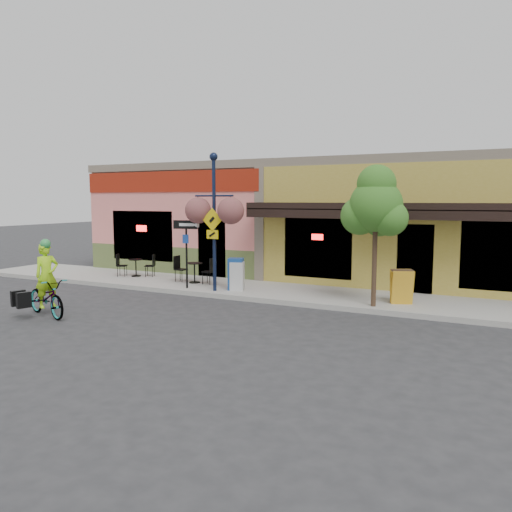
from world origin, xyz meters
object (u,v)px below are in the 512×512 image
(bicycle, at_px, (47,297))
(newspaper_box_grey, at_px, (237,276))
(cyclist_rider, at_px, (47,285))
(street_tree, at_px, (375,235))
(building, at_px, (323,219))
(lamp_post, at_px, (214,222))
(one_way_sign, at_px, (187,254))
(newspaper_box_blue, at_px, (236,274))

(bicycle, distance_m, newspaper_box_grey, 5.74)
(bicycle, relative_size, cyclist_rider, 1.14)
(street_tree, bearing_deg, building, 119.32)
(lamp_post, bearing_deg, bicycle, -118.34)
(bicycle, bearing_deg, newspaper_box_grey, -14.75)
(lamp_post, distance_m, one_way_sign, 1.51)
(newspaper_box_blue, height_order, street_tree, street_tree)
(street_tree, bearing_deg, newspaper_box_grey, 173.83)
(newspaper_box_blue, bearing_deg, one_way_sign, 178.36)
(lamp_post, bearing_deg, newspaper_box_grey, 36.45)
(bicycle, bearing_deg, building, -1.82)
(cyclist_rider, bearing_deg, one_way_sign, 0.41)
(one_way_sign, bearing_deg, newspaper_box_blue, 7.97)
(newspaper_box_blue, relative_size, street_tree, 0.26)
(one_way_sign, relative_size, newspaper_box_grey, 2.45)
(lamp_post, distance_m, street_tree, 5.11)
(cyclist_rider, xyz_separation_m, lamp_post, (2.42, 4.44, 1.50))
(lamp_post, relative_size, newspaper_box_blue, 4.26)
(one_way_sign, height_order, newspaper_box_blue, one_way_sign)
(newspaper_box_blue, distance_m, street_tree, 4.83)
(bicycle, bearing_deg, newspaper_box_blue, -13.98)
(one_way_sign, bearing_deg, lamp_post, -8.03)
(lamp_post, bearing_deg, building, 78.93)
(cyclist_rider, bearing_deg, street_tree, -42.42)
(cyclist_rider, bearing_deg, building, -1.59)
(bicycle, distance_m, lamp_post, 5.40)
(building, bearing_deg, street_tree, -60.68)
(lamp_post, height_order, one_way_sign, lamp_post)
(building, relative_size, one_way_sign, 8.12)
(building, distance_m, newspaper_box_grey, 6.42)
(one_way_sign, height_order, newspaper_box_grey, one_way_sign)
(newspaper_box_grey, bearing_deg, building, 64.21)
(building, distance_m, one_way_sign, 7.09)
(one_way_sign, xyz_separation_m, street_tree, (6.17, -0.06, 0.82))
(newspaper_box_grey, bearing_deg, cyclist_rider, -140.24)
(cyclist_rider, bearing_deg, lamp_post, -11.17)
(newspaper_box_grey, height_order, street_tree, street_tree)
(one_way_sign, relative_size, street_tree, 0.58)
(cyclist_rider, bearing_deg, bicycle, 107.43)
(one_way_sign, xyz_separation_m, newspaper_box_blue, (1.58, 0.47, -0.61))
(cyclist_rider, relative_size, newspaper_box_grey, 1.84)
(lamp_post, distance_m, newspaper_box_blue, 1.81)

